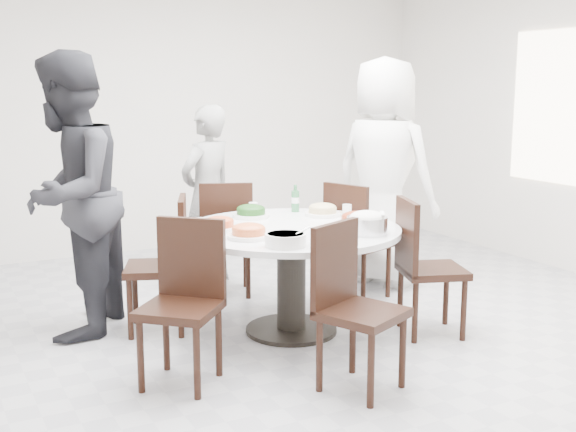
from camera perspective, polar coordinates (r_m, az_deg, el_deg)
name	(u,v)px	position (r m, az deg, el deg)	size (l,w,h in m)	color
floor	(302,333)	(5.12, 1.13, -9.19)	(6.00, 6.00, 0.01)	#AEAEB3
wall_back	(163,114)	(7.59, -9.88, 7.92)	(6.00, 0.01, 2.80)	silver
dining_table	(291,280)	(5.03, 0.27, -5.08)	(1.50, 1.50, 0.75)	white
chair_ne	(359,240)	(5.82, 5.67, -1.94)	(0.42, 0.42, 0.95)	black
chair_n	(226,237)	(5.94, -4.94, -1.69)	(0.42, 0.42, 0.95)	black
chair_nw	(156,265)	(5.11, -10.39, -3.84)	(0.42, 0.42, 0.95)	black
chair_sw	(179,305)	(4.19, -8.57, -7.00)	(0.42, 0.42, 0.95)	black
chair_s	(362,309)	(4.10, 5.88, -7.36)	(0.42, 0.42, 0.95)	black
chair_se	(432,267)	(5.07, 11.35, -3.99)	(0.42, 0.42, 0.95)	black
diner_right	(384,172)	(6.21, 7.58, 3.43)	(0.95, 0.62, 1.94)	white
diner_middle	(207,195)	(6.22, -6.38, 1.63)	(0.56, 0.37, 1.54)	black
diner_left	(69,196)	(5.10, -16.89, 1.51)	(0.94, 0.73, 1.94)	black
dish_greens	(251,213)	(5.30, -2.95, 0.27)	(0.27, 0.27, 0.07)	white
dish_pale	(323,211)	(5.36, 2.75, 0.40)	(0.26, 0.26, 0.07)	white
dish_orange	(219,225)	(4.86, -5.44, -0.72)	(0.25, 0.25, 0.07)	white
dish_redbrown	(357,220)	(5.02, 5.50, -0.35)	(0.29, 0.29, 0.07)	white
dish_tofu	(249,233)	(4.60, -3.12, -1.32)	(0.28, 0.28, 0.07)	white
rice_bowl	(367,225)	(4.75, 6.27, -0.73)	(0.27, 0.27, 0.11)	silver
soup_bowl	(286,240)	(4.37, -0.19, -1.89)	(0.25, 0.25, 0.08)	white
beverage_bottle	(295,198)	(5.51, 0.58, 1.41)	(0.06, 0.06, 0.21)	#2B6C3E
tea_cups	(258,207)	(5.49, -2.41, 0.68)	(0.07, 0.07, 0.08)	white
chopsticks	(257,211)	(5.51, -2.47, 0.37)	(0.24, 0.04, 0.01)	tan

